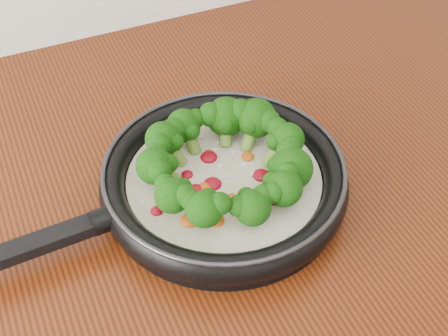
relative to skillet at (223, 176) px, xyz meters
name	(u,v)px	position (x,y,z in m)	size (l,w,h in m)	color
skillet	(223,176)	(0.00, 0.00, 0.00)	(0.50, 0.33, 0.09)	black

